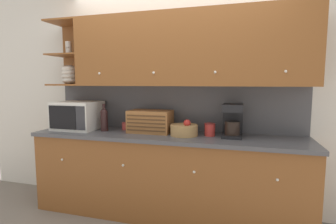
{
  "coord_description": "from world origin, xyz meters",
  "views": [
    {
      "loc": [
        0.78,
        -2.95,
        1.46
      ],
      "look_at": [
        0.0,
        -0.2,
        1.14
      ],
      "focal_mm": 28.0,
      "sensor_mm": 36.0,
      "label": 1
    }
  ],
  "objects_px": {
    "coffee_maker": "(233,120)",
    "mug": "(126,126)",
    "microwave": "(78,115)",
    "bread_box": "(150,121)",
    "fruit_basket": "(184,130)",
    "storage_canister": "(210,130)",
    "wine_bottle": "(104,119)"
  },
  "relations": [
    {
      "from": "coffee_maker",
      "to": "mug",
      "type": "bearing_deg",
      "value": 176.95
    },
    {
      "from": "microwave",
      "to": "mug",
      "type": "height_order",
      "value": "microwave"
    },
    {
      "from": "bread_box",
      "to": "fruit_basket",
      "type": "bearing_deg",
      "value": -9.95
    },
    {
      "from": "coffee_maker",
      "to": "fruit_basket",
      "type": "bearing_deg",
      "value": -170.59
    },
    {
      "from": "mug",
      "to": "storage_canister",
      "type": "distance_m",
      "value": 1.01
    },
    {
      "from": "wine_bottle",
      "to": "microwave",
      "type": "bearing_deg",
      "value": 176.49
    },
    {
      "from": "microwave",
      "to": "wine_bottle",
      "type": "height_order",
      "value": "microwave"
    },
    {
      "from": "bread_box",
      "to": "coffee_maker",
      "type": "relative_size",
      "value": 1.39
    },
    {
      "from": "mug",
      "to": "microwave",
      "type": "bearing_deg",
      "value": -167.59
    },
    {
      "from": "coffee_maker",
      "to": "wine_bottle",
      "type": "bearing_deg",
      "value": -176.78
    },
    {
      "from": "coffee_maker",
      "to": "storage_canister",
      "type": "bearing_deg",
      "value": -173.06
    },
    {
      "from": "wine_bottle",
      "to": "storage_canister",
      "type": "distance_m",
      "value": 1.21
    },
    {
      "from": "mug",
      "to": "fruit_basket",
      "type": "height_order",
      "value": "fruit_basket"
    },
    {
      "from": "wine_bottle",
      "to": "fruit_basket",
      "type": "relative_size",
      "value": 1.08
    },
    {
      "from": "storage_canister",
      "to": "wine_bottle",
      "type": "bearing_deg",
      "value": -177.48
    },
    {
      "from": "wine_bottle",
      "to": "mug",
      "type": "relative_size",
      "value": 3.39
    },
    {
      "from": "bread_box",
      "to": "fruit_basket",
      "type": "xyz_separation_m",
      "value": [
        0.4,
        -0.07,
        -0.06
      ]
    },
    {
      "from": "microwave",
      "to": "fruit_basket",
      "type": "relative_size",
      "value": 1.71
    },
    {
      "from": "bread_box",
      "to": "coffee_maker",
      "type": "bearing_deg",
      "value": 0.68
    },
    {
      "from": "bread_box",
      "to": "fruit_basket",
      "type": "height_order",
      "value": "bread_box"
    },
    {
      "from": "microwave",
      "to": "storage_canister",
      "type": "xyz_separation_m",
      "value": [
        1.57,
        0.03,
        -0.1
      ]
    },
    {
      "from": "bread_box",
      "to": "fruit_basket",
      "type": "relative_size",
      "value": 1.62
    },
    {
      "from": "mug",
      "to": "bread_box",
      "type": "xyz_separation_m",
      "value": [
        0.34,
        -0.08,
        0.08
      ]
    },
    {
      "from": "microwave",
      "to": "bread_box",
      "type": "bearing_deg",
      "value": 3.02
    },
    {
      "from": "fruit_basket",
      "to": "microwave",
      "type": "bearing_deg",
      "value": 178.99
    },
    {
      "from": "fruit_basket",
      "to": "mug",
      "type": "bearing_deg",
      "value": 168.81
    },
    {
      "from": "wine_bottle",
      "to": "fruit_basket",
      "type": "bearing_deg",
      "value": -0.04
    },
    {
      "from": "microwave",
      "to": "mug",
      "type": "relative_size",
      "value": 5.39
    },
    {
      "from": "fruit_basket",
      "to": "bread_box",
      "type": "bearing_deg",
      "value": 170.05
    },
    {
      "from": "wine_bottle",
      "to": "fruit_basket",
      "type": "xyz_separation_m",
      "value": [
        0.94,
        -0.0,
        -0.08
      ]
    },
    {
      "from": "microwave",
      "to": "storage_canister",
      "type": "bearing_deg",
      "value": 1.11
    },
    {
      "from": "wine_bottle",
      "to": "mug",
      "type": "distance_m",
      "value": 0.26
    }
  ]
}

